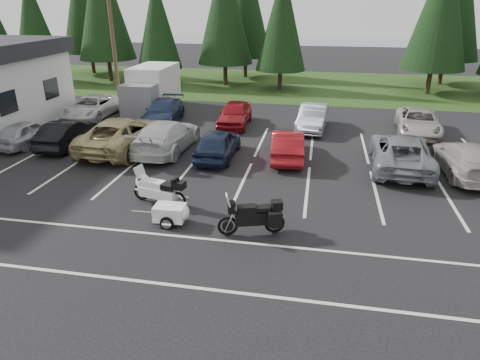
% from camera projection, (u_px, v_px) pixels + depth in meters
% --- Properties ---
extents(ground, '(120.00, 120.00, 0.00)m').
position_uv_depth(ground, '(225.00, 194.00, 16.90)').
color(ground, black).
rests_on(ground, ground).
extents(grass_strip, '(80.00, 16.00, 0.01)m').
position_uv_depth(grass_strip, '(282.00, 84.00, 38.63)').
color(grass_strip, '#1E3B13').
rests_on(grass_strip, ground).
extents(lake_water, '(70.00, 50.00, 0.02)m').
position_uv_depth(lake_water, '(327.00, 49.00, 66.01)').
color(lake_water, slate).
rests_on(lake_water, ground).
extents(utility_pole, '(1.60, 0.26, 9.00)m').
position_uv_depth(utility_pole, '(113.00, 40.00, 27.63)').
color(utility_pole, '#473321').
rests_on(utility_pole, ground).
extents(box_truck, '(2.40, 5.60, 2.90)m').
position_uv_depth(box_truck, '(149.00, 90.00, 29.01)').
color(box_truck, silver).
rests_on(box_truck, ground).
extents(stall_markings, '(32.00, 16.00, 0.01)m').
position_uv_depth(stall_markings, '(235.00, 175.00, 18.71)').
color(stall_markings, silver).
rests_on(stall_markings, ground).
extents(conifer_1, '(3.96, 3.96, 9.22)m').
position_uv_depth(conifer_1, '(33.00, 20.00, 37.73)').
color(conifer_1, '#332316').
rests_on(conifer_1, ground).
extents(conifer_2, '(5.10, 5.10, 11.89)m').
position_uv_depth(conifer_2, '(102.00, 1.00, 37.55)').
color(conifer_2, '#332316').
rests_on(conifer_2, ground).
extents(conifer_3, '(3.87, 3.87, 9.02)m').
position_uv_depth(conifer_3, '(157.00, 23.00, 36.00)').
color(conifer_3, '#332316').
rests_on(conifer_3, ground).
extents(conifer_4, '(4.80, 4.80, 11.17)m').
position_uv_depth(conifer_4, '(225.00, 7.00, 35.94)').
color(conifer_4, '#332316').
rests_on(conifer_4, ground).
extents(conifer_5, '(4.14, 4.14, 9.63)m').
position_uv_depth(conifer_5, '(282.00, 19.00, 34.26)').
color(conifer_5, '#332316').
rests_on(conifer_5, ground).
extents(conifer_6, '(4.93, 4.93, 11.48)m').
position_uv_depth(conifer_6, '(442.00, 5.00, 32.26)').
color(conifer_6, '#332316').
rests_on(conifer_6, ground).
extents(conifer_back_b, '(4.97, 4.97, 11.58)m').
position_uv_depth(conifer_back_b, '(246.00, 3.00, 39.84)').
color(conifer_back_b, '#332316').
rests_on(conifer_back_b, ground).
extents(car_near_0, '(1.90, 4.00, 1.32)m').
position_uv_depth(car_near_0, '(27.00, 133.00, 22.36)').
color(car_near_0, '#B5B4BA').
rests_on(car_near_0, ground).
extents(car_near_1, '(1.65, 4.24, 1.37)m').
position_uv_depth(car_near_1, '(67.00, 134.00, 22.09)').
color(car_near_1, black).
rests_on(car_near_1, ground).
extents(car_near_2, '(2.95, 6.06, 1.66)m').
position_uv_depth(car_near_2, '(123.00, 134.00, 21.60)').
color(car_near_2, '#988C58').
rests_on(car_near_2, ground).
extents(car_near_3, '(2.37, 5.45, 1.56)m').
position_uv_depth(car_near_3, '(167.00, 136.00, 21.42)').
color(car_near_3, silver).
rests_on(car_near_3, ground).
extents(car_near_4, '(1.68, 4.15, 1.41)m').
position_uv_depth(car_near_4, '(218.00, 144.00, 20.52)').
color(car_near_4, '#162038').
rests_on(car_near_4, ground).
extents(car_near_5, '(1.81, 4.33, 1.39)m').
position_uv_depth(car_near_5, '(287.00, 145.00, 20.41)').
color(car_near_5, maroon).
rests_on(car_near_5, ground).
extents(car_near_6, '(2.87, 5.65, 1.53)m').
position_uv_depth(car_near_6, '(401.00, 152.00, 19.21)').
color(car_near_6, gray).
rests_on(car_near_6, ground).
extents(car_near_7, '(2.18, 4.99, 1.43)m').
position_uv_depth(car_near_7, '(466.00, 159.00, 18.52)').
color(car_near_7, '#AFAAA0').
rests_on(car_near_7, ground).
extents(car_far_0, '(2.48, 5.10, 1.40)m').
position_uv_depth(car_far_0, '(92.00, 107.00, 27.52)').
color(car_far_0, silver).
rests_on(car_far_0, ground).
extents(car_far_1, '(2.39, 4.93, 1.38)m').
position_uv_depth(car_far_1, '(163.00, 112.00, 26.42)').
color(car_far_1, '#1B2643').
rests_on(car_far_1, ground).
extents(car_far_2, '(1.81, 4.31, 1.45)m').
position_uv_depth(car_far_2, '(235.00, 114.00, 25.79)').
color(car_far_2, maroon).
rests_on(car_far_2, ground).
extents(car_far_3, '(1.89, 4.45, 1.43)m').
position_uv_depth(car_far_3, '(313.00, 118.00, 25.01)').
color(car_far_3, gray).
rests_on(car_far_3, ground).
extents(car_far_4, '(2.69, 5.08, 1.36)m').
position_uv_depth(car_far_4, '(418.00, 122.00, 24.25)').
color(car_far_4, '#B3ACA4').
rests_on(car_far_4, ground).
extents(touring_motorcycle, '(2.67, 1.38, 1.42)m').
position_uv_depth(touring_motorcycle, '(159.00, 187.00, 15.79)').
color(touring_motorcycle, white).
rests_on(touring_motorcycle, ground).
extents(cargo_trailer, '(1.53, 0.89, 0.70)m').
position_uv_depth(cargo_trailer, '(170.00, 214.00, 14.52)').
color(cargo_trailer, white).
rests_on(cargo_trailer, ground).
extents(adventure_motorcycle, '(2.59, 1.54, 1.49)m').
position_uv_depth(adventure_motorcycle, '(251.00, 214.00, 13.72)').
color(adventure_motorcycle, black).
rests_on(adventure_motorcycle, ground).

